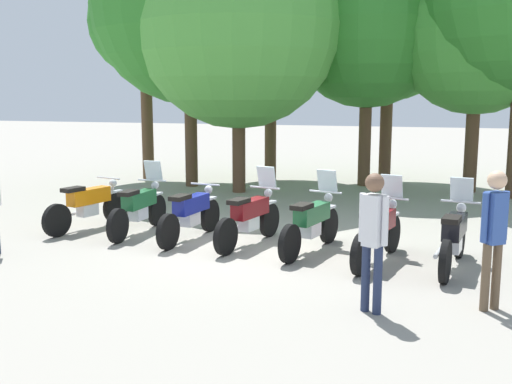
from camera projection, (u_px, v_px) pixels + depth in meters
name	position (u px, v px, depth m)	size (l,w,h in m)	color
ground_plane	(248.00, 246.00, 10.83)	(80.00, 80.00, 0.00)	gray
motorcycle_0	(88.00, 204.00, 12.09)	(0.82, 2.14, 0.99)	black
motorcycle_1	(139.00, 207.00, 11.72)	(0.62, 2.19, 1.37)	black
motorcycle_2	(191.00, 213.00, 11.21)	(0.66, 2.18, 0.99)	black
motorcycle_3	(250.00, 217.00, 10.83)	(0.78, 2.16, 1.37)	black
motorcycle_4	(312.00, 222.00, 10.35)	(0.80, 2.15, 1.37)	black
motorcycle_5	(378.00, 231.00, 9.70)	(0.79, 2.15, 1.37)	black
motorcycle_6	(454.00, 236.00, 9.35)	(0.71, 2.18, 1.37)	black
person_0	(494.00, 229.00, 7.47)	(0.36, 0.33, 1.78)	brown
person_1	(373.00, 231.00, 7.38)	(0.40, 0.31, 1.76)	#232D4C
tree_0	(144.00, 23.00, 18.31)	(3.37, 3.37, 6.54)	brown
tree_1	(189.00, 7.00, 16.96)	(5.49, 5.49, 7.86)	brown
tree_2	(271.00, 28.00, 18.26)	(3.95, 3.95, 6.64)	brown
tree_3	(238.00, 26.00, 15.97)	(5.44, 5.44, 7.19)	brown
tree_4	(368.00, 25.00, 17.15)	(4.74, 4.74, 7.01)	brown
tree_5	(390.00, 21.00, 17.56)	(4.62, 4.62, 7.09)	brown
tree_6	(478.00, 33.00, 16.01)	(4.34, 4.34, 6.46)	brown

